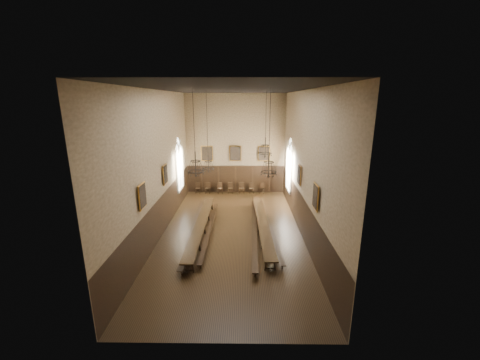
{
  "coord_description": "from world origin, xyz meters",
  "views": [
    {
      "loc": [
        0.74,
        -17.58,
        8.38
      ],
      "look_at": [
        0.51,
        1.5,
        3.2
      ],
      "focal_mm": 22.0,
      "sensor_mm": 36.0,
      "label": 1
    }
  ],
  "objects_px": {
    "chandelier_back_right": "(265,150)",
    "chandelier_front_right": "(269,167)",
    "bench_left_outer": "(194,230)",
    "bench_right_inner": "(254,230)",
    "chandelier_back_left": "(208,163)",
    "chair_6": "(262,190)",
    "table_left": "(201,228)",
    "chair_3": "(230,190)",
    "bench_left_inner": "(210,230)",
    "chair_1": "(208,190)",
    "chair_5": "(252,190)",
    "bench_right_outer": "(270,230)",
    "chandelier_front_left": "(196,166)",
    "chair_2": "(220,190)",
    "chair_4": "(242,190)",
    "chair_0": "(198,190)",
    "table_right": "(262,227)"
  },
  "relations": [
    {
      "from": "table_left",
      "to": "chair_3",
      "type": "distance_m",
      "value": 8.83
    },
    {
      "from": "table_right",
      "to": "chandelier_back_right",
      "type": "relative_size",
      "value": 2.26
    },
    {
      "from": "chair_3",
      "to": "chandelier_back_right",
      "type": "distance_m",
      "value": 7.9
    },
    {
      "from": "bench_left_outer",
      "to": "bench_right_inner",
      "type": "distance_m",
      "value": 3.92
    },
    {
      "from": "chandelier_back_right",
      "to": "chandelier_front_right",
      "type": "xyz_separation_m",
      "value": [
        -0.19,
        -5.33,
        -0.05
      ]
    },
    {
      "from": "bench_left_inner",
      "to": "chair_5",
      "type": "relative_size",
      "value": 9.31
    },
    {
      "from": "chandelier_back_left",
      "to": "chandelier_back_right",
      "type": "distance_m",
      "value": 4.1
    },
    {
      "from": "chair_5",
      "to": "chandelier_back_left",
      "type": "height_order",
      "value": "chandelier_back_left"
    },
    {
      "from": "bench_right_inner",
      "to": "chair_0",
      "type": "xyz_separation_m",
      "value": [
        -4.95,
        8.65,
        -0.0
      ]
    },
    {
      "from": "chandelier_back_right",
      "to": "table_left",
      "type": "bearing_deg",
      "value": -144.66
    },
    {
      "from": "bench_left_outer",
      "to": "chair_5",
      "type": "xyz_separation_m",
      "value": [
        3.98,
        8.7,
        0.0
      ]
    },
    {
      "from": "table_right",
      "to": "chair_3",
      "type": "height_order",
      "value": "chair_3"
    },
    {
      "from": "table_right",
      "to": "chandelier_back_right",
      "type": "height_order",
      "value": "chandelier_back_right"
    },
    {
      "from": "bench_right_inner",
      "to": "chair_5",
      "type": "distance_m",
      "value": 8.71
    },
    {
      "from": "bench_right_inner",
      "to": "chair_2",
      "type": "xyz_separation_m",
      "value": [
        -2.87,
        8.6,
        0.01
      ]
    },
    {
      "from": "chair_5",
      "to": "chandelier_back_right",
      "type": "xyz_separation_m",
      "value": [
        0.76,
        -5.71,
        4.75
      ]
    },
    {
      "from": "chandelier_back_left",
      "to": "chandelier_front_left",
      "type": "relative_size",
      "value": 1.19
    },
    {
      "from": "bench_left_inner",
      "to": "bench_right_outer",
      "type": "distance_m",
      "value": 3.95
    },
    {
      "from": "bench_right_outer",
      "to": "chair_2",
      "type": "height_order",
      "value": "chair_2"
    },
    {
      "from": "bench_right_inner",
      "to": "chair_6",
      "type": "bearing_deg",
      "value": 83.32
    },
    {
      "from": "bench_right_outer",
      "to": "chair_2",
      "type": "distance_m",
      "value": 9.36
    },
    {
      "from": "table_left",
      "to": "chair_6",
      "type": "bearing_deg",
      "value": 62.89
    },
    {
      "from": "bench_left_inner",
      "to": "chair_2",
      "type": "height_order",
      "value": "chair_2"
    },
    {
      "from": "chair_2",
      "to": "chair_5",
      "type": "distance_m",
      "value": 2.93
    },
    {
      "from": "table_right",
      "to": "chandelier_back_left",
      "type": "xyz_separation_m",
      "value": [
        -3.67,
        1.94,
        3.84
      ]
    },
    {
      "from": "chair_5",
      "to": "chandelier_front_left",
      "type": "xyz_separation_m",
      "value": [
        -3.34,
        -10.81,
        4.67
      ]
    },
    {
      "from": "chair_1",
      "to": "bench_right_outer",
      "type": "bearing_deg",
      "value": -53.84
    },
    {
      "from": "chair_0",
      "to": "chair_5",
      "type": "bearing_deg",
      "value": -5.19
    },
    {
      "from": "chair_3",
      "to": "bench_right_inner",
      "type": "bearing_deg",
      "value": -81.21
    },
    {
      "from": "bench_left_outer",
      "to": "chair_4",
      "type": "bearing_deg",
      "value": 70.66
    },
    {
      "from": "bench_right_inner",
      "to": "chair_6",
      "type": "relative_size",
      "value": 10.63
    },
    {
      "from": "bench_left_inner",
      "to": "chair_1",
      "type": "xyz_separation_m",
      "value": [
        -1.12,
        8.53,
        0.04
      ]
    },
    {
      "from": "chandelier_back_left",
      "to": "chandelier_back_right",
      "type": "relative_size",
      "value": 1.21
    },
    {
      "from": "chandelier_front_right",
      "to": "chair_0",
      "type": "bearing_deg",
      "value": 116.9
    },
    {
      "from": "table_left",
      "to": "chair_1",
      "type": "distance_m",
      "value": 8.64
    },
    {
      "from": "chair_4",
      "to": "bench_left_inner",
      "type": "bearing_deg",
      "value": -108.76
    },
    {
      "from": "bench_left_inner",
      "to": "chandelier_back_left",
      "type": "bearing_deg",
      "value": 96.05
    },
    {
      "from": "table_right",
      "to": "table_left",
      "type": "bearing_deg",
      "value": -175.99
    },
    {
      "from": "bench_left_inner",
      "to": "chair_3",
      "type": "relative_size",
      "value": 9.12
    },
    {
      "from": "chandelier_front_left",
      "to": "chair_1",
      "type": "bearing_deg",
      "value": 93.94
    },
    {
      "from": "chandelier_front_right",
      "to": "chair_2",
      "type": "bearing_deg",
      "value": 107.74
    },
    {
      "from": "table_left",
      "to": "bench_right_outer",
      "type": "height_order",
      "value": "table_left"
    },
    {
      "from": "chair_2",
      "to": "chandelier_front_left",
      "type": "xyz_separation_m",
      "value": [
        -0.41,
        -10.7,
        4.66
      ]
    },
    {
      "from": "bench_right_inner",
      "to": "chair_4",
      "type": "xyz_separation_m",
      "value": [
        -0.87,
        8.69,
        0.01
      ]
    },
    {
      "from": "chair_0",
      "to": "chandelier_back_right",
      "type": "xyz_separation_m",
      "value": [
        5.76,
        -5.65,
        4.75
      ]
    },
    {
      "from": "table_left",
      "to": "bench_right_outer",
      "type": "xyz_separation_m",
      "value": [
        4.49,
        0.12,
        -0.12
      ]
    },
    {
      "from": "table_right",
      "to": "chair_4",
      "type": "relative_size",
      "value": 9.81
    },
    {
      "from": "bench_right_inner",
      "to": "chandelier_back_right",
      "type": "bearing_deg",
      "value": 74.74
    },
    {
      "from": "table_left",
      "to": "chandelier_back_right",
      "type": "xyz_separation_m",
      "value": [
        4.25,
        3.02,
        4.66
      ]
    },
    {
      "from": "chair_4",
      "to": "chandelier_front_right",
      "type": "height_order",
      "value": "chandelier_front_right"
    }
  ]
}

